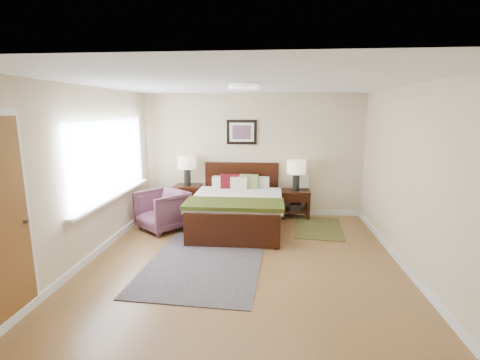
{
  "coord_description": "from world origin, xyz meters",
  "views": [
    {
      "loc": [
        0.36,
        -4.67,
        2.14
      ],
      "look_at": [
        -0.12,
        0.81,
        1.05
      ],
      "focal_mm": 26.0,
      "sensor_mm": 36.0,
      "label": 1
    }
  ],
  "objects": [
    {
      "name": "lamp_left",
      "position": [
        -1.34,
        2.27,
        1.07
      ],
      "size": [
        0.38,
        0.38,
        0.61
      ],
      "color": "black",
      "rests_on": "nightstand_left"
    },
    {
      "name": "right_wall",
      "position": [
        2.25,
        0.0,
        1.25
      ],
      "size": [
        0.04,
        5.0,
        2.5
      ],
      "primitive_type": "cube",
      "color": "beige",
      "rests_on": "ground"
    },
    {
      "name": "rug_navy",
      "position": [
        1.28,
        1.61,
        0.01
      ],
      "size": [
        0.98,
        1.37,
        0.01
      ],
      "primitive_type": "cube",
      "rotation": [
        0.0,
        0.0,
        -0.09
      ],
      "color": "black",
      "rests_on": "ground"
    },
    {
      "name": "window",
      "position": [
        -2.2,
        0.7,
        1.38
      ],
      "size": [
        0.11,
        2.72,
        1.32
      ],
      "color": "silver",
      "rests_on": "left_wall"
    },
    {
      "name": "armchair",
      "position": [
        -1.59,
        1.3,
        0.36
      ],
      "size": [
        1.1,
        1.1,
        0.72
      ],
      "primitive_type": "imported",
      "rotation": [
        0.0,
        0.0,
        -0.69
      ],
      "color": "brown",
      "rests_on": "ground"
    },
    {
      "name": "back_wall",
      "position": [
        0.0,
        2.5,
        1.25
      ],
      "size": [
        4.5,
        0.04,
        2.5
      ],
      "primitive_type": "cube",
      "color": "beige",
      "rests_on": "ground"
    },
    {
      "name": "floor",
      "position": [
        0.0,
        0.0,
        0.0
      ],
      "size": [
        5.0,
        5.0,
        0.0
      ],
      "primitive_type": "plane",
      "color": "brown",
      "rests_on": "ground"
    },
    {
      "name": "rug_persian",
      "position": [
        -0.55,
        -0.08,
        0.01
      ],
      "size": [
        1.73,
        2.35,
        0.01
      ],
      "primitive_type": "cube",
      "rotation": [
        0.0,
        0.0,
        -0.06
      ],
      "color": "#0D2144",
      "rests_on": "ground"
    },
    {
      "name": "ceiling",
      "position": [
        0.0,
        0.0,
        2.5
      ],
      "size": [
        4.5,
        5.0,
        0.02
      ],
      "primitive_type": "cube",
      "color": "white",
      "rests_on": "back_wall"
    },
    {
      "name": "nightstand_left",
      "position": [
        -1.34,
        2.25,
        0.51
      ],
      "size": [
        0.53,
        0.48,
        0.63
      ],
      "color": "black",
      "rests_on": "ground"
    },
    {
      "name": "nightstand_right",
      "position": [
        0.89,
        2.26,
        0.35
      ],
      "size": [
        0.57,
        0.42,
        0.56
      ],
      "color": "black",
      "rests_on": "ground"
    },
    {
      "name": "wall_art",
      "position": [
        -0.23,
        2.47,
        1.72
      ],
      "size": [
        0.62,
        0.05,
        0.5
      ],
      "color": "black",
      "rests_on": "back_wall"
    },
    {
      "name": "front_wall",
      "position": [
        0.0,
        -2.5,
        1.25
      ],
      "size": [
        4.5,
        0.04,
        2.5
      ],
      "primitive_type": "cube",
      "color": "beige",
      "rests_on": "ground"
    },
    {
      "name": "bed",
      "position": [
        -0.23,
        1.52,
        0.5
      ],
      "size": [
        1.66,
        2.0,
        1.08
      ],
      "color": "black",
      "rests_on": "ground"
    },
    {
      "name": "lamp_right",
      "position": [
        0.89,
        2.27,
        1.0
      ],
      "size": [
        0.38,
        0.38,
        0.61
      ],
      "color": "black",
      "rests_on": "nightstand_right"
    },
    {
      "name": "ceil_fixture",
      "position": [
        0.0,
        0.0,
        2.47
      ],
      "size": [
        0.44,
        0.44,
        0.08
      ],
      "color": "white",
      "rests_on": "ceiling"
    },
    {
      "name": "left_wall",
      "position": [
        -2.25,
        0.0,
        1.25
      ],
      "size": [
        0.04,
        5.0,
        2.5
      ],
      "primitive_type": "cube",
      "color": "beige",
      "rests_on": "ground"
    }
  ]
}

